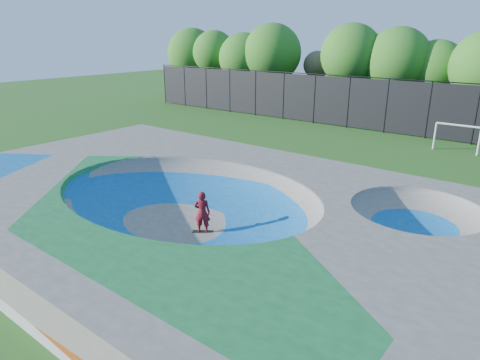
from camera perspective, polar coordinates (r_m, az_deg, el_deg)
name	(u,v)px	position (r m, az deg, el deg)	size (l,w,h in m)	color
ground	(187,225)	(16.87, -7.10, -5.94)	(120.00, 120.00, 0.00)	#215116
skate_deck	(186,207)	(16.57, -7.20, -3.59)	(22.00, 14.00, 1.50)	gray
skater	(202,212)	(15.85, -5.05, -4.33)	(0.59, 0.39, 1.63)	red
skateboard	(203,232)	(16.17, -4.97, -6.89)	(0.78, 0.22, 0.05)	black
soccer_goal	(457,133)	(29.98, 27.00, 5.61)	(2.69, 0.12, 1.77)	silver
fence	(386,105)	(33.91, 18.95, 9.46)	(48.09, 0.09, 4.04)	black
treeline	(412,61)	(38.25, 21.97, 14.56)	(53.65, 7.51, 8.20)	#483324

